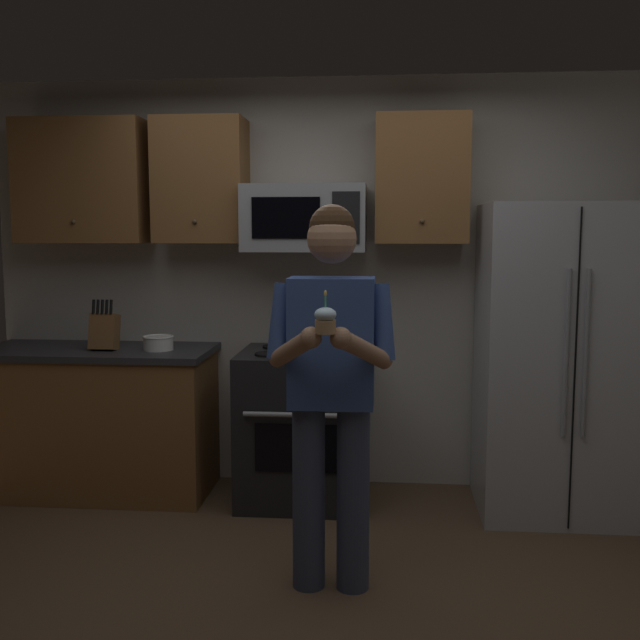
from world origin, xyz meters
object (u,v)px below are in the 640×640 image
object	(u,v)px
bowl_large_white	(158,343)
refrigerator	(559,360)
microwave	(305,218)
cupcake	(325,320)
knife_block	(104,331)
oven_range	(303,426)
person	(331,377)

from	to	relation	value
bowl_large_white	refrigerator	bearing A→B (deg)	-0.59
microwave	cupcake	distance (m)	1.65
microwave	cupcake	size ratio (longest dim) A/B	4.26
microwave	knife_block	xyz separation A→B (m)	(-1.22, -0.15, -0.68)
oven_range	person	size ratio (longest dim) A/B	0.53
oven_range	person	world-z (taller)	person
bowl_large_white	person	distance (m)	1.60
bowl_large_white	microwave	bearing A→B (deg)	8.56
oven_range	cupcake	size ratio (longest dim) A/B	5.36
refrigerator	knife_block	world-z (taller)	refrigerator
bowl_large_white	cupcake	world-z (taller)	cupcake
person	cupcake	bearing A→B (deg)	-90.00
refrigerator	knife_block	bearing A→B (deg)	179.80
oven_range	person	bearing A→B (deg)	-77.31
person	refrigerator	bearing A→B (deg)	41.14
oven_range	cupcake	world-z (taller)	cupcake
cupcake	refrigerator	bearing A→B (deg)	48.68
refrigerator	person	xyz separation A→B (m)	(-1.25, -1.09, 0.10)
person	cupcake	world-z (taller)	person
microwave	refrigerator	xyz separation A→B (m)	(1.50, -0.16, -0.82)
refrigerator	cupcake	xyz separation A→B (m)	(-1.25, -1.42, 0.39)
oven_range	cupcake	xyz separation A→B (m)	(0.25, -1.46, 0.83)
refrigerator	bowl_large_white	distance (m)	2.39
knife_block	refrigerator	bearing A→B (deg)	-0.20
microwave	knife_block	distance (m)	1.41
microwave	person	bearing A→B (deg)	-78.50
bowl_large_white	person	bearing A→B (deg)	-44.21
microwave	knife_block	world-z (taller)	microwave
oven_range	bowl_large_white	world-z (taller)	bowl_large_white
oven_range	bowl_large_white	size ratio (longest dim) A/B	4.93
oven_range	cupcake	distance (m)	1.70
person	cupcake	size ratio (longest dim) A/B	10.13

